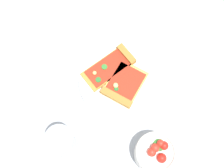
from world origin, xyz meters
TOP-DOWN VIEW (x-y plane):
  - ground_plane at (0.00, 0.00)m, footprint 2.40×2.40m
  - plate at (-0.02, 0.00)m, footprint 0.24×0.24m
  - pizza_slice_near at (0.03, 0.01)m, footprint 0.14×0.17m
  - pizza_slice_far at (-0.04, -0.01)m, footprint 0.16×0.15m
  - salad_bowl at (-0.24, -0.06)m, footprint 0.11×0.11m
  - soda_glass at (-0.18, 0.18)m, footprint 0.07×0.07m

SIDE VIEW (x-z plane):
  - ground_plane at x=0.00m, z-range 0.00..0.00m
  - plate at x=-0.02m, z-range 0.00..0.01m
  - pizza_slice_near at x=0.03m, z-range 0.01..0.03m
  - pizza_slice_far at x=-0.04m, z-range 0.01..0.03m
  - salad_bowl at x=-0.24m, z-range 0.00..0.07m
  - soda_glass at x=-0.18m, z-range 0.00..0.11m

